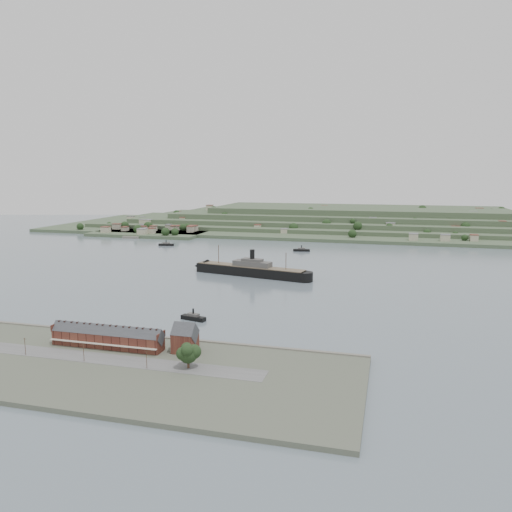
% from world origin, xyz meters
% --- Properties ---
extents(ground, '(1400.00, 1400.00, 0.00)m').
position_xyz_m(ground, '(0.00, 0.00, 0.00)').
color(ground, slate).
rests_on(ground, ground).
extents(near_shore, '(220.00, 80.00, 2.60)m').
position_xyz_m(near_shore, '(0.00, -186.75, 1.01)').
color(near_shore, '#4C5142').
rests_on(near_shore, ground).
extents(terrace_row, '(55.60, 9.80, 11.07)m').
position_xyz_m(terrace_row, '(-10.00, -168.02, 6.84)').
color(terrace_row, '#4F231C').
rests_on(terrace_row, ground).
extents(gabled_building, '(10.40, 10.18, 14.09)m').
position_xyz_m(gabled_building, '(27.50, -164.00, 8.19)').
color(gabled_building, '#4F231C').
rests_on(gabled_building, ground).
extents(far_peninsula, '(760.00, 309.00, 30.00)m').
position_xyz_m(far_peninsula, '(27.91, 393.10, 11.88)').
color(far_peninsula, '#3D5337').
rests_on(far_peninsula, ground).
extents(steamship, '(107.56, 33.69, 26.05)m').
position_xyz_m(steamship, '(4.32, 17.98, 4.81)').
color(steamship, black).
rests_on(steamship, ground).
extents(tugboat, '(15.64, 7.46, 6.80)m').
position_xyz_m(tugboat, '(9.67, -110.79, 1.66)').
color(tugboat, black).
rests_on(tugboat, ground).
extents(ferry_west, '(18.06, 8.22, 6.54)m').
position_xyz_m(ferry_west, '(-133.14, 156.13, 1.58)').
color(ferry_west, black).
rests_on(ferry_west, ground).
extents(ferry_east, '(18.29, 7.38, 6.66)m').
position_xyz_m(ferry_east, '(24.96, 155.82, 1.61)').
color(ferry_east, black).
rests_on(ferry_east, ground).
extents(fig_tree, '(9.96, 8.62, 11.11)m').
position_xyz_m(fig_tree, '(36.84, -182.22, 8.78)').
color(fig_tree, '#452F20').
rests_on(fig_tree, ground).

